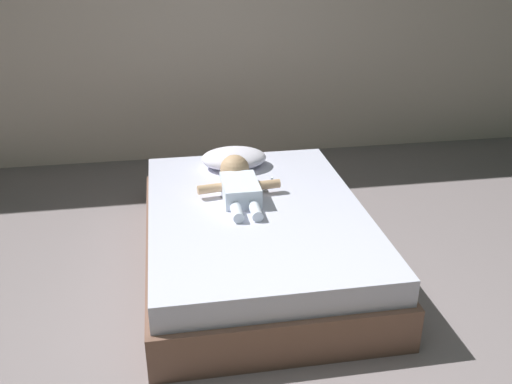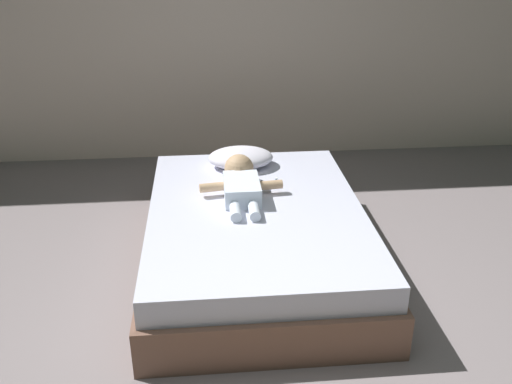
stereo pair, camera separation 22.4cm
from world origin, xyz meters
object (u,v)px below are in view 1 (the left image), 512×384
at_px(bed, 256,237).
at_px(toothbrush, 271,183).
at_px(pillow, 234,158).
at_px(baby, 238,183).

height_order(bed, toothbrush, toothbrush).
distance_m(pillow, toothbrush, 0.39).
xyz_separation_m(pillow, baby, (-0.03, -0.44, 0.01)).
distance_m(bed, pillow, 0.70).
bearing_deg(toothbrush, bed, -115.69).
relative_size(baby, toothbrush, 5.01).
relative_size(bed, pillow, 4.17).
xyz_separation_m(pillow, toothbrush, (0.20, -0.33, -0.06)).
distance_m(pillow, baby, 0.44).
bearing_deg(baby, toothbrush, 25.59).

